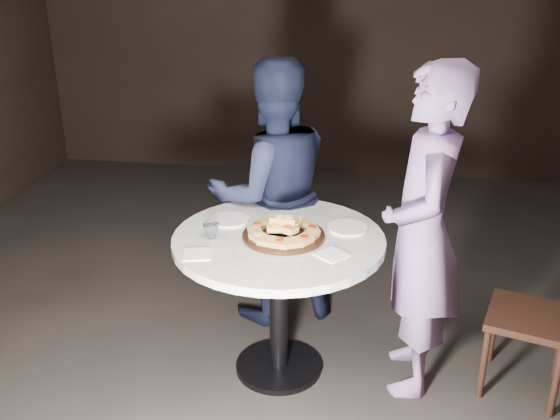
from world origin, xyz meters
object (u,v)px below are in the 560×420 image
(focaccia_pile, at_px, (284,229))
(water_glass, at_px, (211,231))
(table, at_px, (279,263))
(serving_board, at_px, (284,236))
(chair_right, at_px, (550,310))
(diner_teal, at_px, (422,234))
(diner_navy, at_px, (272,194))
(chair_far, at_px, (282,216))

(focaccia_pile, bearing_deg, water_glass, -171.19)
(table, relative_size, water_glass, 15.51)
(serving_board, bearing_deg, chair_right, 0.46)
(chair_right, distance_m, diner_teal, 0.78)
(water_glass, xyz_separation_m, diner_navy, (0.22, 0.68, -0.04))
(water_glass, height_order, chair_far, water_glass)
(diner_teal, bearing_deg, water_glass, -86.11)
(chair_right, bearing_deg, serving_board, -72.20)
(water_glass, relative_size, chair_right, 0.09)
(table, distance_m, diner_navy, 0.65)
(chair_far, distance_m, diner_teal, 1.43)
(chair_far, distance_m, chair_right, 1.90)
(focaccia_pile, relative_size, diner_navy, 0.23)
(focaccia_pile, bearing_deg, chair_far, 98.73)
(focaccia_pile, relative_size, chair_right, 0.44)
(focaccia_pile, distance_m, chair_right, 1.45)
(chair_right, xyz_separation_m, diner_teal, (-0.68, 0.03, 0.38))
(table, bearing_deg, chair_right, 0.14)
(chair_far, relative_size, diner_teal, 0.48)
(table, relative_size, focaccia_pile, 3.34)
(focaccia_pile, xyz_separation_m, chair_far, (-0.17, 1.09, -0.40))
(serving_board, relative_size, diner_teal, 0.24)
(serving_board, distance_m, water_glass, 0.38)
(water_glass, xyz_separation_m, chair_far, (0.21, 1.15, -0.39))
(table, height_order, focaccia_pile, focaccia_pile)
(serving_board, height_order, diner_navy, diner_navy)
(chair_far, distance_m, diner_navy, 0.59)
(focaccia_pile, xyz_separation_m, diner_teal, (0.71, 0.04, -0.00))
(serving_board, xyz_separation_m, diner_navy, (-0.16, 0.62, -0.01))
(focaccia_pile, bearing_deg, diner_teal, 2.95)
(table, distance_m, serving_board, 0.17)
(table, relative_size, diner_teal, 0.74)
(chair_far, height_order, diner_teal, diner_teal)
(serving_board, distance_m, chair_far, 1.17)
(chair_far, bearing_deg, diner_teal, 134.40)
(chair_far, bearing_deg, serving_board, 103.14)
(serving_board, relative_size, chair_far, 0.51)
(table, xyz_separation_m, chair_right, (1.43, 0.00, -0.17))
(table, xyz_separation_m, serving_board, (0.03, -0.01, 0.17))
(table, xyz_separation_m, diner_navy, (-0.13, 0.61, 0.15))
(water_glass, bearing_deg, table, 10.43)
(focaccia_pile, distance_m, chair_far, 1.18)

